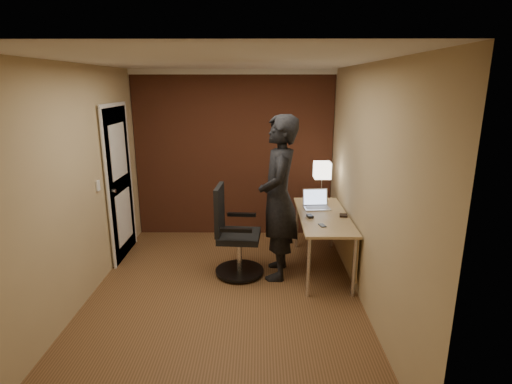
% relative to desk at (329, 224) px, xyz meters
% --- Properties ---
extents(room, '(4.00, 4.00, 4.00)m').
position_rel_desk_xyz_m(room, '(-1.53, 0.87, 0.77)').
color(room, brown).
rests_on(room, ground).
extents(desk, '(0.60, 1.50, 0.73)m').
position_rel_desk_xyz_m(desk, '(0.00, 0.00, 0.00)').
color(desk, tan).
rests_on(desk, ground).
extents(desk_lamp, '(0.22, 0.22, 0.54)m').
position_rel_desk_xyz_m(desk_lamp, '(-0.01, 0.64, 0.55)').
color(desk_lamp, silver).
rests_on(desk_lamp, desk).
extents(laptop, '(0.35, 0.29, 0.23)m').
position_rel_desk_xyz_m(laptop, '(-0.12, 0.30, 0.19)').
color(laptop, silver).
rests_on(laptop, desk).
extents(mouse, '(0.08, 0.11, 0.03)m').
position_rel_desk_xyz_m(mouse, '(-0.25, -0.12, 0.14)').
color(mouse, black).
rests_on(mouse, desk).
extents(phone, '(0.08, 0.13, 0.01)m').
position_rel_desk_xyz_m(phone, '(-0.15, -0.41, 0.13)').
color(phone, black).
rests_on(phone, desk).
extents(wallet, '(0.11, 0.12, 0.02)m').
position_rel_desk_xyz_m(wallet, '(0.16, -0.07, 0.14)').
color(wallet, black).
rests_on(wallet, desk).
extents(office_chair, '(0.60, 0.63, 1.10)m').
position_rel_desk_xyz_m(office_chair, '(-1.18, -0.16, -0.11)').
color(office_chair, black).
rests_on(office_chair, ground).
extents(person, '(0.52, 0.75, 1.96)m').
position_rel_desk_xyz_m(person, '(-0.64, -0.16, 0.38)').
color(person, black).
rests_on(person, ground).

